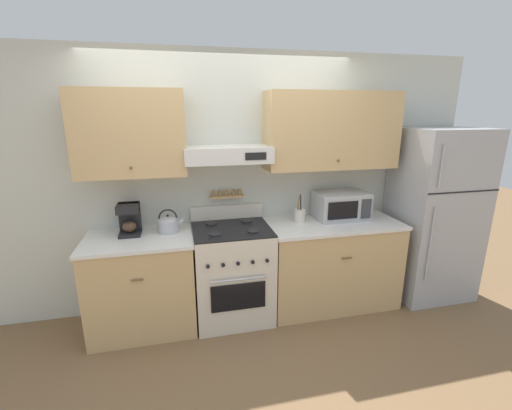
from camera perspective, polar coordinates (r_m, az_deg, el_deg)
ground_plane at (r=3.38m, az=-2.84°, el=-20.68°), size 16.00×16.00×0.00m
wall_back at (r=3.40m, az=-3.56°, el=6.39°), size 5.20×0.46×2.55m
counter_left at (r=3.42m, az=-18.38°, el=-12.21°), size 0.95×0.66×0.90m
counter_right at (r=3.72m, az=12.33°, el=-9.41°), size 1.36×0.66×0.90m
stove_range at (r=3.41m, az=-3.95°, el=-11.12°), size 0.73×0.67×1.07m
refrigerator at (r=4.16m, az=27.55°, el=-1.41°), size 0.81×0.70×1.83m
tea_kettle at (r=3.28m, az=-14.37°, el=-3.01°), size 0.25×0.19×0.22m
coffee_maker at (r=3.32m, az=-20.34°, el=-2.15°), size 0.19×0.22×0.29m
microwave at (r=3.67m, az=13.94°, el=-0.05°), size 0.53×0.36×0.28m
utensil_crock at (r=3.49m, az=7.29°, el=-1.64°), size 0.11×0.11×0.29m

